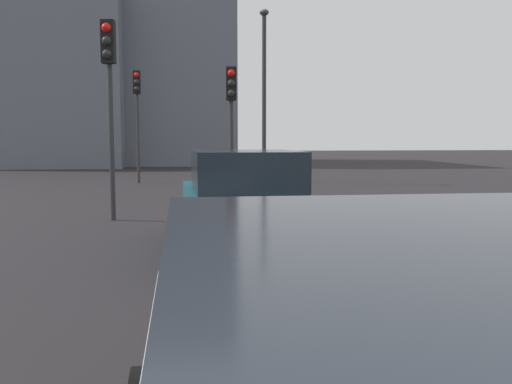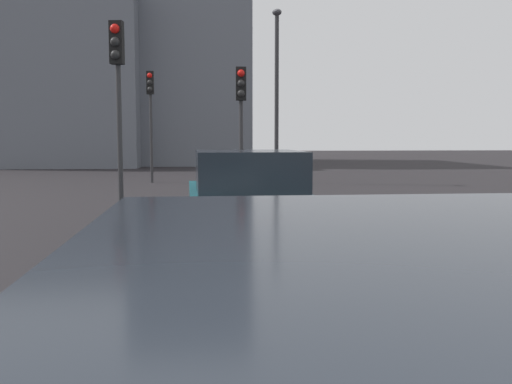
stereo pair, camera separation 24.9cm
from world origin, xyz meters
TOP-DOWN VIEW (x-y plane):
  - car_teal_lead at (9.32, 0.12)m, footprint 4.45×2.17m
  - traffic_light_near_left at (12.79, 2.65)m, footprint 0.33×0.31m
  - traffic_light_near_right at (23.13, 3.01)m, footprint 0.32×0.28m
  - traffic_light_far_left at (15.90, -0.17)m, footprint 0.32×0.29m
  - street_lamp_kerbside at (22.56, -1.96)m, footprint 0.56×0.36m
  - building_facade_left at (42.32, 2.00)m, footprint 13.18×8.09m
  - building_facade_center at (37.59, 10.00)m, footprint 8.05×10.19m

SIDE VIEW (x-z plane):
  - car_teal_lead at x=9.32m, z-range -0.03..1.56m
  - traffic_light_far_left at x=15.90m, z-range 0.82..4.54m
  - traffic_light_near_left at x=12.79m, z-range 0.93..5.18m
  - traffic_light_near_right at x=23.13m, z-range 0.96..5.38m
  - street_lamp_kerbside at x=22.56m, z-range 0.64..7.41m
  - building_facade_center at x=37.59m, z-range 0.00..10.53m
  - building_facade_left at x=42.32m, z-range 0.00..15.63m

